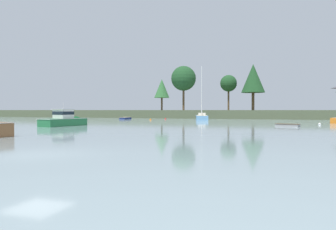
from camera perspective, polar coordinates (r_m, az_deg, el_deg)
ground_plane at (r=16.16m, az=-22.01°, el=-6.44°), size 400.00×400.00×0.00m
far_shore_bank at (r=95.05m, az=13.38°, el=0.25°), size 173.22×43.14×2.02m
sailboat_skyblue at (r=67.41m, az=6.00°, el=-0.63°), size 4.51×8.77×11.91m
dinghy_grey at (r=42.22m, az=20.42°, el=-1.77°), size 3.06×1.94×0.47m
dinghy_navy at (r=72.02m, az=-7.55°, el=-0.62°), size 1.54×3.25×0.62m
cruiser_green at (r=43.66m, az=-17.42°, el=-1.23°), size 3.02×7.62×3.82m
mooring_buoy_orange at (r=65.88m, az=-3.12°, el=-0.82°), size 0.40×0.40×0.45m
mooring_buoy_red at (r=71.35m, az=-0.47°, el=-0.69°), size 0.37×0.37×0.42m
mooring_buoy_white at (r=49.43m, az=25.28°, el=-1.48°), size 0.38×0.38×0.43m
shore_tree_right at (r=81.80m, az=2.77°, el=6.48°), size 6.25×6.25×11.15m
shore_tree_left at (r=97.02m, az=10.68°, el=5.50°), size 4.91×4.91×10.37m
shore_tree_far_left at (r=94.63m, az=-1.11°, el=4.70°), size 4.45×4.45×9.08m
shore_tree_center_right at (r=94.67m, az=14.85°, el=6.27°), size 6.60×6.60×13.05m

